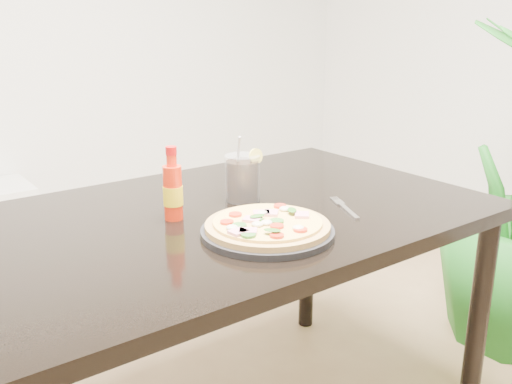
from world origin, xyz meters
TOP-DOWN VIEW (x-y plane):
  - dining_table at (0.03, 0.52)m, footprint 1.40×0.90m
  - plate at (-0.00, 0.31)m, footprint 0.32×0.32m
  - pizza at (-0.00, 0.31)m, footprint 0.30×0.30m
  - hot_sauce_bottle at (-0.13, 0.54)m, footprint 0.06×0.06m
  - cola_cup at (0.11, 0.57)m, footprint 0.10×0.10m
  - fork at (0.29, 0.35)m, footprint 0.09×0.18m

SIDE VIEW (x-z plane):
  - dining_table at x=0.03m, z-range 0.29..1.04m
  - fork at x=0.29m, z-range 0.75..0.76m
  - plate at x=0.00m, z-range 0.75..0.77m
  - pizza at x=0.00m, z-range 0.76..0.79m
  - cola_cup at x=0.11m, z-range 0.72..0.91m
  - hot_sauce_bottle at x=-0.13m, z-range 0.73..0.92m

